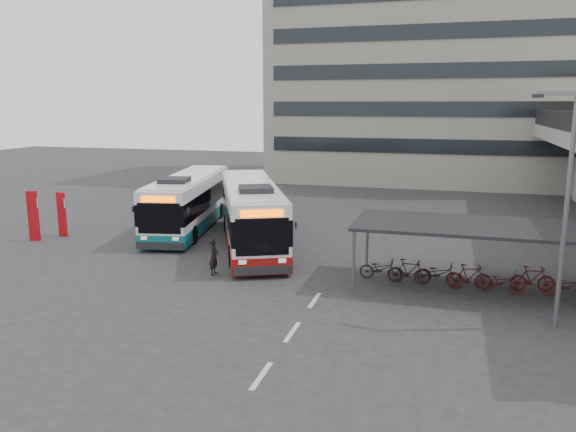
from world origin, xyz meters
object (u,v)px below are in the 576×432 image
(bus_main, at_px, (251,214))
(bus_teal, at_px, (189,202))
(lamp_post, at_px, (564,197))
(pedestrian, at_px, (214,256))

(bus_main, bearing_deg, bus_teal, 126.26)
(bus_teal, height_order, lamp_post, lamp_post)
(bus_main, bearing_deg, pedestrian, -112.06)
(bus_teal, bearing_deg, pedestrian, -69.04)
(lamp_post, bearing_deg, bus_main, 159.28)
(bus_teal, distance_m, lamp_post, 20.41)
(bus_teal, height_order, pedestrian, bus_teal)
(bus_main, height_order, pedestrian, bus_main)
(bus_main, distance_m, pedestrian, 5.22)
(lamp_post, bearing_deg, bus_teal, 159.42)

